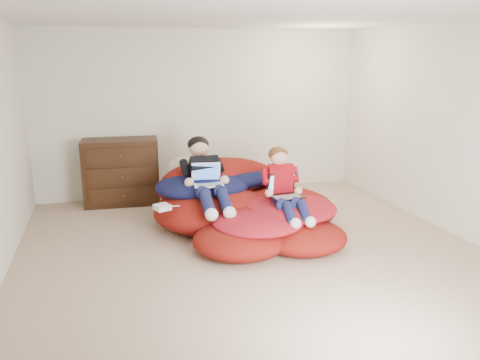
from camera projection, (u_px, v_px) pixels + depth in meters
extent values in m
cube|color=tan|center=(251.00, 260.00, 5.21)|extent=(5.10, 5.10, 0.25)
cube|color=silver|center=(202.00, 113.00, 7.20)|extent=(5.10, 0.02, 2.50)
cube|color=silver|center=(393.00, 209.00, 2.54)|extent=(5.10, 0.02, 2.50)
cube|color=silver|center=(452.00, 129.00, 5.56)|extent=(0.02, 5.10, 2.50)
cube|color=silver|center=(253.00, 11.00, 4.56)|extent=(5.10, 5.10, 0.02)
cube|color=#331D0E|center=(121.00, 172.00, 6.78)|extent=(1.09, 0.61, 0.95)
cube|color=#331D0E|center=(124.00, 195.00, 6.60)|extent=(0.95, 0.09, 0.23)
cylinder|color=#4C3F26|center=(124.00, 196.00, 6.58)|extent=(0.03, 0.06, 0.03)
cube|color=#331D0E|center=(122.00, 176.00, 6.53)|extent=(0.95, 0.09, 0.23)
cylinder|color=#4C3F26|center=(122.00, 176.00, 6.51)|extent=(0.03, 0.06, 0.03)
cube|color=#331D0E|center=(121.00, 156.00, 6.46)|extent=(0.95, 0.09, 0.23)
cylinder|color=#4C3F26|center=(121.00, 156.00, 6.44)|extent=(0.03, 0.06, 0.03)
ellipsoid|color=maroon|center=(214.00, 209.00, 5.88)|extent=(1.52, 1.36, 0.54)
ellipsoid|color=maroon|center=(281.00, 209.00, 5.97)|extent=(1.38, 1.35, 0.50)
ellipsoid|color=maroon|center=(259.00, 225.00, 5.45)|extent=(1.35, 1.08, 0.43)
ellipsoid|color=maroon|center=(241.00, 240.00, 5.10)|extent=(1.06, 0.97, 0.35)
ellipsoid|color=maroon|center=(303.00, 237.00, 5.21)|extent=(1.00, 0.91, 0.33)
ellipsoid|color=maroon|center=(221.00, 185.00, 6.32)|extent=(1.71, 0.76, 0.76)
ellipsoid|color=#131744|center=(203.00, 186.00, 5.99)|extent=(1.23, 1.00, 0.31)
ellipsoid|color=#131744|center=(246.00, 179.00, 6.20)|extent=(0.89, 0.62, 0.21)
ellipsoid|color=red|center=(288.00, 208.00, 5.56)|extent=(1.15, 1.15, 0.21)
ellipsoid|color=red|center=(258.00, 222.00, 5.19)|extent=(1.04, 0.94, 0.19)
ellipsoid|color=beige|center=(186.00, 168.00, 6.38)|extent=(0.49, 0.31, 0.31)
cube|color=black|center=(202.00, 172.00, 5.93)|extent=(0.36, 0.51, 0.49)
sphere|color=#E1A58A|center=(199.00, 148.00, 6.04)|extent=(0.25, 0.25, 0.25)
ellipsoid|color=black|center=(198.00, 144.00, 6.06)|extent=(0.28, 0.26, 0.21)
cylinder|color=#161B45|center=(201.00, 192.00, 5.58)|extent=(0.16, 0.40, 0.23)
cylinder|color=#161B45|center=(207.00, 203.00, 5.26)|extent=(0.13, 0.39, 0.26)
sphere|color=white|center=(211.00, 215.00, 5.09)|extent=(0.15, 0.15, 0.15)
cylinder|color=#161B45|center=(217.00, 191.00, 5.64)|extent=(0.16, 0.40, 0.23)
cylinder|color=#161B45|center=(225.00, 202.00, 5.31)|extent=(0.13, 0.39, 0.26)
sphere|color=white|center=(230.00, 213.00, 5.15)|extent=(0.15, 0.15, 0.15)
cube|color=red|center=(280.00, 183.00, 5.55)|extent=(0.33, 0.31, 0.46)
sphere|color=#E1A58A|center=(279.00, 157.00, 5.54)|extent=(0.21, 0.21, 0.21)
ellipsoid|color=#523315|center=(278.00, 154.00, 5.55)|extent=(0.23, 0.22, 0.18)
cylinder|color=#161B45|center=(280.00, 203.00, 5.37)|extent=(0.19, 0.35, 0.19)
cylinder|color=#161B45|center=(290.00, 213.00, 5.10)|extent=(0.16, 0.34, 0.22)
sphere|color=white|center=(296.00, 224.00, 4.95)|extent=(0.12, 0.12, 0.12)
cylinder|color=#161B45|center=(293.00, 202.00, 5.42)|extent=(0.19, 0.35, 0.19)
cylinder|color=#161B45|center=(304.00, 212.00, 5.15)|extent=(0.16, 0.34, 0.22)
sphere|color=white|center=(310.00, 222.00, 5.00)|extent=(0.12, 0.12, 0.12)
cube|color=white|center=(209.00, 185.00, 5.61)|extent=(0.37, 0.28, 0.01)
cube|color=gray|center=(209.00, 184.00, 5.59)|extent=(0.31, 0.17, 0.00)
cube|color=white|center=(206.00, 172.00, 5.71)|extent=(0.35, 0.10, 0.24)
cube|color=#3A68C7|center=(206.00, 172.00, 5.70)|extent=(0.31, 0.08, 0.20)
cube|color=black|center=(286.00, 197.00, 5.39)|extent=(0.39, 0.29, 0.01)
cube|color=gray|center=(287.00, 196.00, 5.38)|extent=(0.32, 0.17, 0.00)
cube|color=black|center=(281.00, 183.00, 5.51)|extent=(0.37, 0.12, 0.25)
cube|color=#4FA8BA|center=(282.00, 183.00, 5.50)|extent=(0.32, 0.09, 0.20)
cube|color=white|center=(162.00, 207.00, 5.31)|extent=(0.21, 0.21, 0.06)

